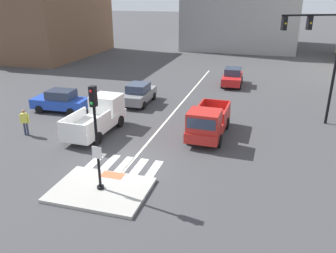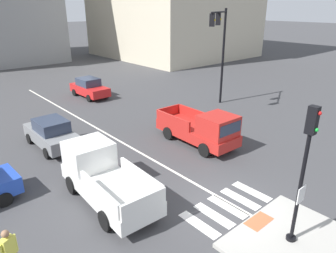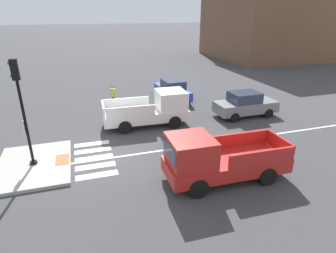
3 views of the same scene
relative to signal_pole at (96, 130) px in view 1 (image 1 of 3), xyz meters
The scene contains 18 objects.
ground_plane 4.01m from the signal_pole, 90.00° to the left, with size 300.00×300.00×0.00m, color #3D3D3F.
traffic_island 2.90m from the signal_pole, 90.00° to the left, with size 4.24×3.17×0.15m, color #A3A099.
tactile_pad_front 3.08m from the signal_pole, 90.00° to the left, with size 1.10×0.60×0.01m, color #DB5B38.
signal_pole is the anchor object (origin of this frame).
crosswalk_stripe_a 4.31m from the signal_pole, 121.46° to the left, with size 0.44×1.80×0.01m, color silver.
crosswalk_stripe_b 4.07m from the signal_pole, 107.01° to the left, with size 0.44×1.80×0.01m, color silver.
crosswalk_stripe_c 3.99m from the signal_pole, 90.00° to the left, with size 0.44×1.80×0.01m, color silver.
crosswalk_stripe_d 4.07m from the signal_pole, 72.99° to the left, with size 0.44×1.80×0.01m, color silver.
crosswalk_stripe_e 4.31m from the signal_pole, 58.54° to the left, with size 0.44×1.80×0.01m, color silver.
lane_centre_line 13.04m from the signal_pole, 88.89° to the left, with size 0.14×28.00×0.01m, color silver.
traffic_light_mast 15.22m from the signal_pole, 49.94° to the left, with size 3.78×2.04×7.31m.
building_corner_left 39.80m from the signal_pole, 128.93° to the left, with size 15.36×17.83×12.03m.
car_grey_westbound_far 13.28m from the signal_pole, 103.24° to the left, with size 1.89×4.12×1.64m.
car_red_eastbound_distant 21.12m from the signal_pole, 80.41° to the left, with size 1.94×4.15×1.64m.
car_blue_cross_left 12.39m from the signal_pole, 130.36° to the left, with size 4.17×1.98×1.64m.
pickup_truck_white_westbound_near 7.60m from the signal_pole, 117.04° to the left, with size 2.20×5.17×2.08m.
pickup_truck_red_eastbound_mid 8.37m from the signal_pole, 64.56° to the left, with size 2.15×5.14×2.08m.
pedestrian_at_curb_left 8.97m from the signal_pole, 147.93° to the left, with size 0.51×0.35×1.67m.
Camera 1 is at (6.61, -14.58, 8.30)m, focal length 36.69 mm.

